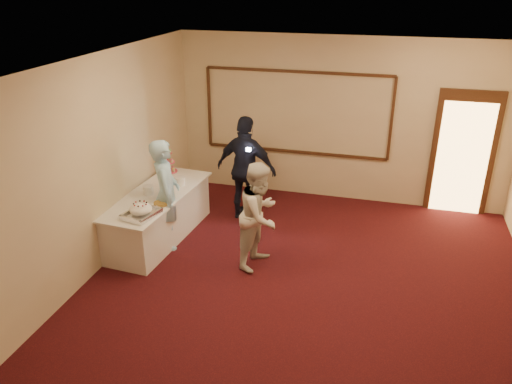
{
  "coord_description": "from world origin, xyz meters",
  "views": [
    {
      "loc": [
        0.84,
        -5.36,
        3.98
      ],
      "look_at": [
        -0.84,
        0.79,
        1.15
      ],
      "focal_mm": 35.0,
      "sensor_mm": 36.0,
      "label": 1
    }
  ],
  "objects_px": {
    "pavlova_tray": "(141,211)",
    "man": "(166,194)",
    "cupcake_stand": "(168,163)",
    "plate_stack_a": "(148,190)",
    "tart": "(161,204)",
    "guest": "(246,169)",
    "buffet_table": "(158,216)",
    "plate_stack_b": "(180,181)",
    "woman": "(260,215)"
  },
  "relations": [
    {
      "from": "pavlova_tray",
      "to": "plate_stack_a",
      "type": "bearing_deg",
      "value": 109.06
    },
    {
      "from": "pavlova_tray",
      "to": "plate_stack_b",
      "type": "relative_size",
      "value": 3.53
    },
    {
      "from": "guest",
      "to": "pavlova_tray",
      "type": "bearing_deg",
      "value": 68.92
    },
    {
      "from": "buffet_table",
      "to": "guest",
      "type": "distance_m",
      "value": 1.66
    },
    {
      "from": "cupcake_stand",
      "to": "plate_stack_b",
      "type": "relative_size",
      "value": 2.68
    },
    {
      "from": "plate_stack_a",
      "to": "woman",
      "type": "distance_m",
      "value": 1.92
    },
    {
      "from": "pavlova_tray",
      "to": "woman",
      "type": "distance_m",
      "value": 1.7
    },
    {
      "from": "pavlova_tray",
      "to": "plate_stack_b",
      "type": "bearing_deg",
      "value": 85.93
    },
    {
      "from": "plate_stack_a",
      "to": "pavlova_tray",
      "type": "bearing_deg",
      "value": -70.94
    },
    {
      "from": "tart",
      "to": "cupcake_stand",
      "type": "bearing_deg",
      "value": 109.79
    },
    {
      "from": "buffet_table",
      "to": "man",
      "type": "distance_m",
      "value": 0.58
    },
    {
      "from": "cupcake_stand",
      "to": "woman",
      "type": "height_order",
      "value": "woman"
    },
    {
      "from": "tart",
      "to": "man",
      "type": "distance_m",
      "value": 0.2
    },
    {
      "from": "plate_stack_b",
      "to": "tart",
      "type": "bearing_deg",
      "value": -87.87
    },
    {
      "from": "plate_stack_a",
      "to": "tart",
      "type": "relative_size",
      "value": 0.68
    },
    {
      "from": "buffet_table",
      "to": "woman",
      "type": "distance_m",
      "value": 1.85
    },
    {
      "from": "buffet_table",
      "to": "tart",
      "type": "height_order",
      "value": "tart"
    },
    {
      "from": "tart",
      "to": "man",
      "type": "xyz_separation_m",
      "value": [
        0.01,
        0.19,
        0.08
      ]
    },
    {
      "from": "buffet_table",
      "to": "man",
      "type": "xyz_separation_m",
      "value": [
        0.26,
        -0.18,
        0.48
      ]
    },
    {
      "from": "buffet_table",
      "to": "tart",
      "type": "relative_size",
      "value": 9.44
    },
    {
      "from": "tart",
      "to": "woman",
      "type": "bearing_deg",
      "value": 1.44
    },
    {
      "from": "cupcake_stand",
      "to": "pavlova_tray",
      "type": "bearing_deg",
      "value": -78.23
    },
    {
      "from": "tart",
      "to": "guest",
      "type": "height_order",
      "value": "guest"
    },
    {
      "from": "cupcake_stand",
      "to": "tart",
      "type": "bearing_deg",
      "value": -70.21
    },
    {
      "from": "plate_stack_b",
      "to": "man",
      "type": "relative_size",
      "value": 0.1
    },
    {
      "from": "pavlova_tray",
      "to": "man",
      "type": "bearing_deg",
      "value": 78.14
    },
    {
      "from": "cupcake_stand",
      "to": "plate_stack_a",
      "type": "relative_size",
      "value": 2.73
    },
    {
      "from": "guest",
      "to": "cupcake_stand",
      "type": "bearing_deg",
      "value": 13.01
    },
    {
      "from": "pavlova_tray",
      "to": "woman",
      "type": "relative_size",
      "value": 0.38
    },
    {
      "from": "buffet_table",
      "to": "pavlova_tray",
      "type": "xyz_separation_m",
      "value": [
        0.13,
        -0.77,
        0.47
      ]
    },
    {
      "from": "cupcake_stand",
      "to": "tart",
      "type": "height_order",
      "value": "cupcake_stand"
    },
    {
      "from": "tart",
      "to": "man",
      "type": "bearing_deg",
      "value": 87.25
    },
    {
      "from": "plate_stack_b",
      "to": "woman",
      "type": "relative_size",
      "value": 0.11
    },
    {
      "from": "plate_stack_a",
      "to": "guest",
      "type": "height_order",
      "value": "guest"
    },
    {
      "from": "cupcake_stand",
      "to": "tart",
      "type": "relative_size",
      "value": 1.86
    },
    {
      "from": "pavlova_tray",
      "to": "guest",
      "type": "height_order",
      "value": "guest"
    },
    {
      "from": "plate_stack_b",
      "to": "tart",
      "type": "height_order",
      "value": "plate_stack_b"
    },
    {
      "from": "buffet_table",
      "to": "plate_stack_b",
      "type": "height_order",
      "value": "plate_stack_b"
    },
    {
      "from": "plate_stack_a",
      "to": "tart",
      "type": "bearing_deg",
      "value": -42.08
    },
    {
      "from": "cupcake_stand",
      "to": "plate_stack_a",
      "type": "distance_m",
      "value": 0.99
    },
    {
      "from": "buffet_table",
      "to": "pavlova_tray",
      "type": "distance_m",
      "value": 0.91
    },
    {
      "from": "cupcake_stand",
      "to": "plate_stack_b",
      "type": "distance_m",
      "value": 0.69
    },
    {
      "from": "buffet_table",
      "to": "man",
      "type": "bearing_deg",
      "value": -34.86
    },
    {
      "from": "plate_stack_b",
      "to": "tart",
      "type": "distance_m",
      "value": 0.8
    },
    {
      "from": "cupcake_stand",
      "to": "plate_stack_a",
      "type": "height_order",
      "value": "cupcake_stand"
    },
    {
      "from": "plate_stack_a",
      "to": "tart",
      "type": "height_order",
      "value": "plate_stack_a"
    },
    {
      "from": "tart",
      "to": "guest",
      "type": "distance_m",
      "value": 1.7
    },
    {
      "from": "buffet_table",
      "to": "tart",
      "type": "xyz_separation_m",
      "value": [
        0.25,
        -0.37,
        0.41
      ]
    },
    {
      "from": "buffet_table",
      "to": "guest",
      "type": "bearing_deg",
      "value": 42.17
    },
    {
      "from": "cupcake_stand",
      "to": "tart",
      "type": "distance_m",
      "value": 1.4
    }
  ]
}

